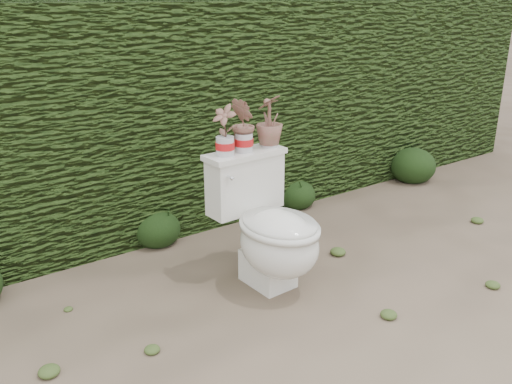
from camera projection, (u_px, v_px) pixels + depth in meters
ground at (263, 309)px, 3.00m from camera, size 60.00×60.00×0.00m
hedge at (133, 117)px, 3.95m from camera, size 8.00×1.00×1.60m
toilet at (270, 230)px, 3.14m from camera, size 0.51×0.69×0.78m
potted_plant_left at (225, 132)px, 3.04m from camera, size 0.14×0.17×0.28m
potted_plant_center at (244, 126)px, 3.12m from camera, size 0.18×0.20×0.30m
potted_plant_right at (269, 122)px, 3.23m from camera, size 0.23×0.23×0.30m
liriope_clump_2 at (157, 225)px, 3.76m from camera, size 0.33×0.33×0.26m
liriope_clump_3 at (297, 192)px, 4.44m from camera, size 0.30×0.30×0.24m
liriope_clump_4 at (413, 163)px, 5.05m from camera, size 0.42×0.42×0.34m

